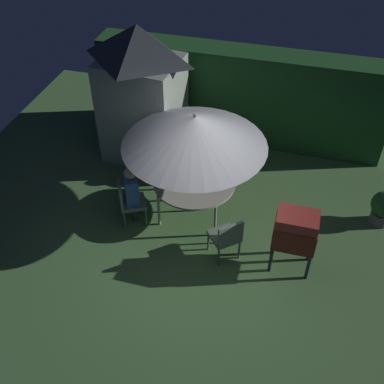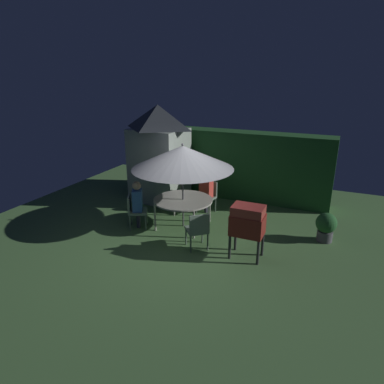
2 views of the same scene
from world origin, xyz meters
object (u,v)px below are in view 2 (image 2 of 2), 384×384
(potted_plant_by_shed, at_px, (326,226))
(person_in_blue, at_px, (137,199))
(chair_far_side, at_px, (134,209))
(patio_table, at_px, (183,201))
(chair_toward_hedge, at_px, (198,228))
(chair_near_shed, at_px, (208,195))
(patio_umbrella, at_px, (183,157))
(person_in_red, at_px, (206,187))
(garden_shed, at_px, (159,153))
(bbq_grill, at_px, (248,222))

(potted_plant_by_shed, relative_size, person_in_blue, 0.57)
(chair_far_side, height_order, person_in_blue, person_in_blue)
(patio_table, relative_size, chair_toward_hedge, 1.70)
(chair_near_shed, height_order, person_in_blue, person_in_blue)
(patio_umbrella, distance_m, chair_far_side, 1.84)
(chair_toward_hedge, distance_m, potted_plant_by_shed, 3.09)
(chair_near_shed, xyz_separation_m, potted_plant_by_shed, (3.26, -0.59, -0.13))
(chair_near_shed, xyz_separation_m, chair_far_side, (-1.33, -1.78, 0.00))
(person_in_red, bearing_deg, garden_shed, 165.68)
(person_in_red, bearing_deg, bbq_grill, -49.08)
(patio_umbrella, distance_m, person_in_blue, 1.59)
(garden_shed, relative_size, chair_near_shed, 3.29)
(chair_far_side, bearing_deg, person_in_red, 52.26)
(person_in_blue, bearing_deg, person_in_red, 53.24)
(potted_plant_by_shed, xyz_separation_m, person_in_blue, (-4.51, -1.16, 0.39))
(garden_shed, height_order, bbq_grill, garden_shed)
(patio_table, distance_m, person_in_blue, 1.17)
(bbq_grill, xyz_separation_m, potted_plant_by_shed, (1.53, 1.51, -0.46))
(potted_plant_by_shed, relative_size, person_in_red, 0.57)
(chair_far_side, height_order, potted_plant_by_shed, chair_far_side)
(patio_table, height_order, potted_plant_by_shed, patio_table)
(bbq_grill, relative_size, chair_near_shed, 1.33)
(potted_plant_by_shed, bearing_deg, patio_table, -170.06)
(patio_umbrella, distance_m, chair_toward_hedge, 1.88)
(chair_near_shed, bearing_deg, bbq_grill, -50.49)
(patio_umbrella, bearing_deg, person_in_red, 79.59)
(chair_far_side, relative_size, potted_plant_by_shed, 1.26)
(patio_umbrella, bearing_deg, person_in_blue, -152.13)
(patio_table, distance_m, potted_plant_by_shed, 3.54)
(chair_far_side, bearing_deg, patio_umbrella, 27.87)
(chair_near_shed, relative_size, chair_far_side, 1.00)
(chair_toward_hedge, xyz_separation_m, potted_plant_by_shed, (2.63, 1.61, -0.13))
(person_in_blue, bearing_deg, bbq_grill, -6.72)
(patio_umbrella, xyz_separation_m, potted_plant_by_shed, (3.47, 0.61, -1.47))
(patio_table, height_order, chair_toward_hedge, chair_toward_hedge)
(chair_near_shed, xyz_separation_m, person_in_red, (-0.02, -0.08, 0.26))
(potted_plant_by_shed, distance_m, person_in_red, 3.33)
(patio_table, bearing_deg, person_in_blue, -152.13)
(patio_umbrella, relative_size, person_in_red, 2.03)
(patio_umbrella, relative_size, person_in_blue, 2.03)
(potted_plant_by_shed, bearing_deg, chair_near_shed, 169.81)
(chair_toward_hedge, bearing_deg, garden_shed, 132.94)
(garden_shed, bearing_deg, chair_toward_hedge, -47.06)
(patio_table, distance_m, patio_umbrella, 1.16)
(chair_near_shed, bearing_deg, patio_table, -100.41)
(garden_shed, relative_size, patio_table, 1.93)
(chair_near_shed, height_order, person_in_red, person_in_red)
(bbq_grill, distance_m, potted_plant_by_shed, 2.20)
(bbq_grill, height_order, chair_toward_hedge, bbq_grill)
(garden_shed, distance_m, potted_plant_by_shed, 5.22)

